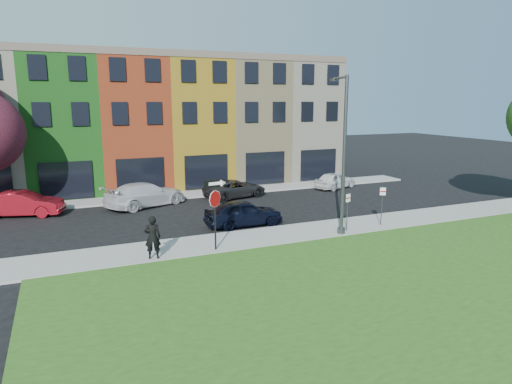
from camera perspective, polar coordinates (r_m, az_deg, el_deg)
name	(u,v)px	position (r m, az deg, el deg)	size (l,w,h in m)	color
ground	(311,254)	(21.29, 6.91, -7.66)	(120.00, 120.00, 0.00)	black
sidewalk_near	(316,231)	(24.70, 7.45, -4.82)	(40.00, 3.00, 0.12)	gray
sidewalk_far	(172,196)	(33.84, -10.46, -0.47)	(40.00, 2.40, 0.12)	gray
rowhouse_block	(159,124)	(39.34, -12.05, 8.35)	(30.00, 10.12, 10.00)	beige
stop_sign	(215,200)	(20.77, -5.15, -1.05)	(1.04, 0.23, 3.29)	black
man	(153,237)	(20.39, -12.80, -5.54)	(0.77, 0.58, 1.92)	black
sedan_near	(243,213)	(25.48, -1.58, -2.63)	(4.36, 1.78, 1.48)	black
parked_car_red	(22,204)	(31.02, -27.18, -1.31)	(4.93, 2.85, 1.54)	maroon
parked_car_silver	(145,194)	(31.00, -13.66, -0.30)	(5.96, 4.29, 1.60)	silver
parked_car_dark	(235,189)	(32.97, -2.63, 0.43)	(5.00, 3.13, 1.29)	black
parked_car_white	(335,180)	(36.85, 9.86, 1.47)	(4.20, 2.88, 1.33)	silver
street_lamp	(343,155)	(23.64, 10.78, 4.51)	(0.94, 2.52, 8.02)	#444648
parking_sign_a	(348,207)	(24.39, 11.38, -1.84)	(0.31, 0.12, 2.08)	#444648
parking_sign_b	(382,201)	(26.04, 15.49, -1.05)	(0.30, 0.15, 2.20)	#444648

